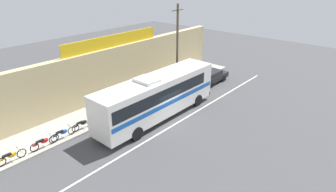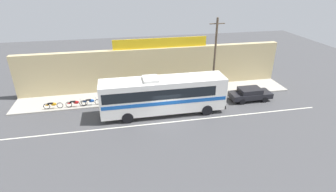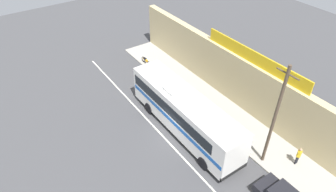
{
  "view_description": "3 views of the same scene",
  "coord_description": "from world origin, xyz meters",
  "px_view_note": "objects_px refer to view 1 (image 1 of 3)",
  "views": [
    {
      "loc": [
        -15.37,
        -13.29,
        11.29
      ],
      "look_at": [
        0.91,
        0.82,
        1.66
      ],
      "focal_mm": 30.22,
      "sensor_mm": 36.0,
      "label": 1
    },
    {
      "loc": [
        -4.13,
        -21.1,
        12.47
      ],
      "look_at": [
        0.48,
        1.78,
        1.44
      ],
      "focal_mm": 28.06,
      "sensor_mm": 36.0,
      "label": 2
    },
    {
      "loc": [
        13.88,
        -10.17,
        17.5
      ],
      "look_at": [
        -2.4,
        1.03,
        2.17
      ],
      "focal_mm": 31.51,
      "sensor_mm": 36.0,
      "label": 3
    }
  ],
  "objects_px": {
    "utility_pole": "(177,46)",
    "pedestrian_far_right": "(174,71)",
    "motorcycle_red": "(11,156)",
    "motorcycle_orange": "(43,142)",
    "intercity_bus": "(157,95)",
    "parked_car": "(211,76)",
    "motorcycle_black": "(83,124)",
    "motorcycle_purple": "(63,133)"
  },
  "relations": [
    {
      "from": "intercity_bus",
      "to": "pedestrian_far_right",
      "type": "distance_m",
      "value": 9.08
    },
    {
      "from": "utility_pole",
      "to": "motorcycle_orange",
      "type": "xyz_separation_m",
      "value": [
        -14.53,
        -0.13,
        -3.87
      ]
    },
    {
      "from": "utility_pole",
      "to": "motorcycle_red",
      "type": "relative_size",
      "value": 4.45
    },
    {
      "from": "motorcycle_red",
      "to": "motorcycle_orange",
      "type": "bearing_deg",
      "value": -0.39
    },
    {
      "from": "motorcycle_red",
      "to": "motorcycle_purple",
      "type": "distance_m",
      "value": 3.63
    },
    {
      "from": "parked_car",
      "to": "pedestrian_far_right",
      "type": "relative_size",
      "value": 2.8
    },
    {
      "from": "intercity_bus",
      "to": "pedestrian_far_right",
      "type": "bearing_deg",
      "value": 31.14
    },
    {
      "from": "utility_pole",
      "to": "motorcycle_red",
      "type": "bearing_deg",
      "value": -179.62
    },
    {
      "from": "motorcycle_red",
      "to": "pedestrian_far_right",
      "type": "relative_size",
      "value": 1.19
    },
    {
      "from": "parked_car",
      "to": "motorcycle_orange",
      "type": "bearing_deg",
      "value": 174.51
    },
    {
      "from": "motorcycle_orange",
      "to": "utility_pole",
      "type": "bearing_deg",
      "value": 0.5
    },
    {
      "from": "utility_pole",
      "to": "motorcycle_purple",
      "type": "height_order",
      "value": "utility_pole"
    },
    {
      "from": "intercity_bus",
      "to": "pedestrian_far_right",
      "type": "height_order",
      "value": "intercity_bus"
    },
    {
      "from": "utility_pole",
      "to": "parked_car",
      "type": "bearing_deg",
      "value": -27.49
    },
    {
      "from": "motorcycle_black",
      "to": "pedestrian_far_right",
      "type": "bearing_deg",
      "value": 7.69
    },
    {
      "from": "motorcycle_red",
      "to": "motorcycle_purple",
      "type": "height_order",
      "value": "same"
    },
    {
      "from": "utility_pole",
      "to": "pedestrian_far_right",
      "type": "height_order",
      "value": "utility_pole"
    },
    {
      "from": "motorcycle_orange",
      "to": "pedestrian_far_right",
      "type": "xyz_separation_m",
      "value": [
        16.16,
        1.9,
        0.48
      ]
    },
    {
      "from": "intercity_bus",
      "to": "motorcycle_orange",
      "type": "height_order",
      "value": "intercity_bus"
    },
    {
      "from": "parked_car",
      "to": "pedestrian_far_right",
      "type": "height_order",
      "value": "pedestrian_far_right"
    },
    {
      "from": "intercity_bus",
      "to": "parked_car",
      "type": "bearing_deg",
      "value": 6.04
    },
    {
      "from": "utility_pole",
      "to": "motorcycle_black",
      "type": "relative_size",
      "value": 4.26
    },
    {
      "from": "intercity_bus",
      "to": "utility_pole",
      "type": "xyz_separation_m",
      "value": [
        6.1,
        2.89,
        2.37
      ]
    },
    {
      "from": "motorcycle_red",
      "to": "motorcycle_orange",
      "type": "xyz_separation_m",
      "value": [
        2.14,
        -0.01,
        0.0
      ]
    },
    {
      "from": "motorcycle_orange",
      "to": "motorcycle_red",
      "type": "bearing_deg",
      "value": 179.61
    },
    {
      "from": "parked_car",
      "to": "motorcycle_orange",
      "type": "distance_m",
      "value": 18.21
    },
    {
      "from": "intercity_bus",
      "to": "motorcycle_purple",
      "type": "distance_m",
      "value": 7.65
    },
    {
      "from": "parked_car",
      "to": "pedestrian_far_right",
      "type": "distance_m",
      "value": 4.15
    },
    {
      "from": "motorcycle_black",
      "to": "motorcycle_orange",
      "type": "xyz_separation_m",
      "value": [
        -3.21,
        -0.15,
        0.0
      ]
    },
    {
      "from": "motorcycle_black",
      "to": "motorcycle_purple",
      "type": "bearing_deg",
      "value": -177.13
    },
    {
      "from": "motorcycle_black",
      "to": "pedestrian_far_right",
      "type": "distance_m",
      "value": 13.08
    },
    {
      "from": "utility_pole",
      "to": "motorcycle_orange",
      "type": "height_order",
      "value": "utility_pole"
    },
    {
      "from": "motorcycle_red",
      "to": "motorcycle_black",
      "type": "distance_m",
      "value": 5.35
    },
    {
      "from": "parked_car",
      "to": "utility_pole",
      "type": "relative_size",
      "value": 0.53
    },
    {
      "from": "intercity_bus",
      "to": "utility_pole",
      "type": "bearing_deg",
      "value": 25.39
    },
    {
      "from": "intercity_bus",
      "to": "motorcycle_orange",
      "type": "xyz_separation_m",
      "value": [
        -8.44,
        2.77,
        -1.5
      ]
    },
    {
      "from": "motorcycle_red",
      "to": "motorcycle_black",
      "type": "height_order",
      "value": "same"
    },
    {
      "from": "utility_pole",
      "to": "motorcycle_black",
      "type": "height_order",
      "value": "utility_pole"
    },
    {
      "from": "intercity_bus",
      "to": "parked_car",
      "type": "distance_m",
      "value": 9.83
    },
    {
      "from": "utility_pole",
      "to": "motorcycle_purple",
      "type": "relative_size",
      "value": 4.25
    },
    {
      "from": "motorcycle_orange",
      "to": "motorcycle_purple",
      "type": "distance_m",
      "value": 1.49
    },
    {
      "from": "intercity_bus",
      "to": "motorcycle_black",
      "type": "height_order",
      "value": "intercity_bus"
    }
  ]
}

